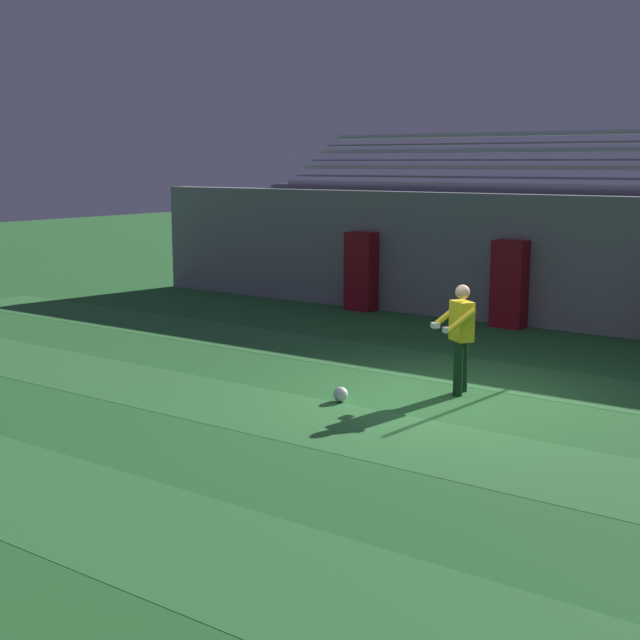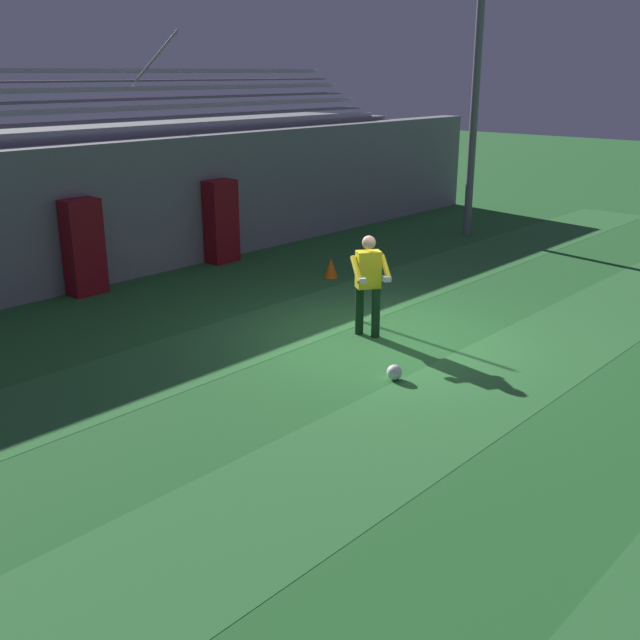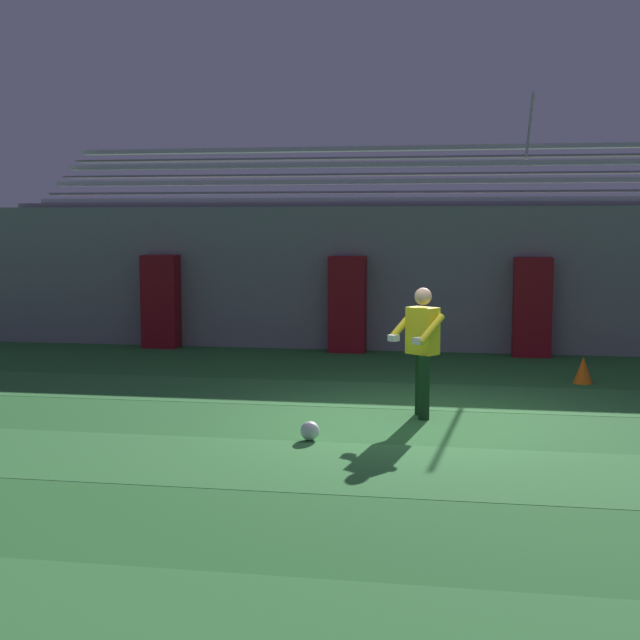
{
  "view_description": "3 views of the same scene",
  "coord_description": "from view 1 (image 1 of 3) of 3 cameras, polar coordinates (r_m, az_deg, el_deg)",
  "views": [
    {
      "loc": [
        6.0,
        -11.52,
        3.46
      ],
      "look_at": [
        -1.68,
        -0.95,
        1.15
      ],
      "focal_mm": 50.0,
      "sensor_mm": 36.0,
      "label": 1
    },
    {
      "loc": [
        -9.15,
        -6.84,
        4.13
      ],
      "look_at": [
        -1.6,
        -0.04,
        0.75
      ],
      "focal_mm": 42.0,
      "sensor_mm": 36.0,
      "label": 2
    },
    {
      "loc": [
        0.58,
        -10.96,
        2.49
      ],
      "look_at": [
        -1.22,
        -0.31,
        1.31
      ],
      "focal_mm": 50.0,
      "sensor_mm": 36.0,
      "label": 3
    }
  ],
  "objects": [
    {
      "name": "padding_pillar_far_left",
      "position": [
        21.06,
        2.65,
        3.12
      ],
      "size": [
        0.7,
        0.44,
        1.85
      ],
      "primitive_type": "cube",
      "color": "maroon",
      "rests_on": "ground"
    },
    {
      "name": "turf_stripe_far",
      "position": [
        14.95,
        11.36,
        -3.53
      ],
      "size": [
        28.0,
        1.93,
        0.01
      ],
      "primitive_type": "cube",
      "color": "#337A38",
      "rests_on": "ground"
    },
    {
      "name": "soccer_ball",
      "position": [
        13.1,
        1.32,
        -4.78
      ],
      "size": [
        0.22,
        0.22,
        0.22
      ],
      "primitive_type": "sphere",
      "color": "white",
      "rests_on": "ground"
    },
    {
      "name": "turf_stripe_near",
      "position": [
        8.85,
        -10.76,
        -13.14
      ],
      "size": [
        28.0,
        1.93,
        0.01
      ],
      "primitive_type": "cube",
      "color": "#337A38",
      "rests_on": "ground"
    },
    {
      "name": "bleacher_stand",
      "position": [
        20.98,
        19.28,
        4.12
      ],
      "size": [
        18.0,
        3.35,
        5.03
      ],
      "color": "gray",
      "rests_on": "ground"
    },
    {
      "name": "ground_plane",
      "position": [
        13.44,
        8.24,
        -4.99
      ],
      "size": [
        80.0,
        80.0,
        0.0
      ],
      "primitive_type": "plane",
      "color": "#286B2D"
    },
    {
      "name": "goalkeeper",
      "position": [
        13.53,
        8.99,
        -0.76
      ],
      "size": [
        0.74,
        0.72,
        1.67
      ],
      "color": "#143319",
      "rests_on": "ground"
    },
    {
      "name": "back_wall",
      "position": [
        19.1,
        17.52,
        3.39
      ],
      "size": [
        24.0,
        0.6,
        2.8
      ],
      "primitive_type": "cube",
      "color": "gray",
      "rests_on": "ground"
    },
    {
      "name": "padding_pillar_gate_left",
      "position": [
        19.27,
        12.02,
        2.26
      ],
      "size": [
        0.7,
        0.44,
        1.85
      ],
      "primitive_type": "cube",
      "color": "maroon",
      "rests_on": "ground"
    },
    {
      "name": "turf_stripe_mid",
      "position": [
        11.66,
        3.3,
        -7.22
      ],
      "size": [
        28.0,
        1.93,
        0.01
      ],
      "primitive_type": "cube",
      "color": "#337A38",
      "rests_on": "ground"
    }
  ]
}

